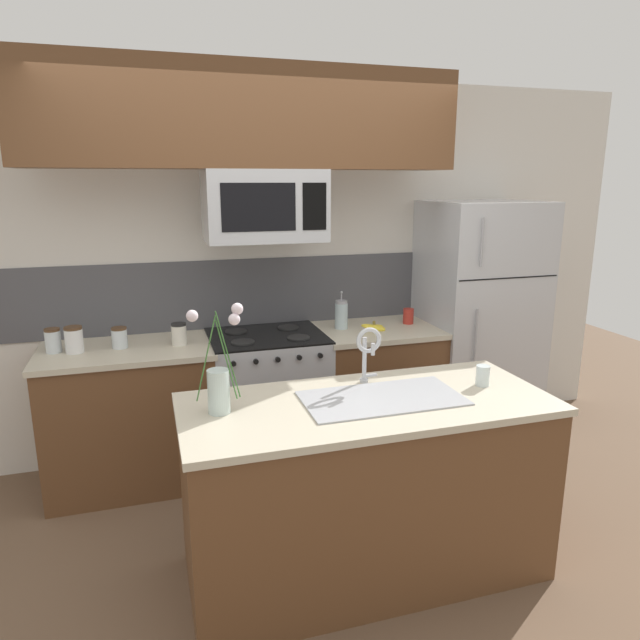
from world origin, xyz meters
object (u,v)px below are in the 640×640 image
(stove_range, at_px, (268,400))
(storage_jar_medium, at_px, (74,340))
(storage_jar_short, at_px, (120,338))
(coffee_tin, at_px, (408,316))
(storage_jar_tall, at_px, (53,341))
(flower_vase, at_px, (219,383))
(french_press, at_px, (341,315))
(drinking_glass, at_px, (483,376))
(refrigerator, at_px, (476,322))
(sink_faucet, at_px, (368,348))
(microwave, at_px, (264,206))
(banana_bunch, at_px, (374,327))
(storage_jar_squat, at_px, (179,334))

(stove_range, distance_m, storage_jar_medium, 1.29)
(storage_jar_short, height_order, coffee_tin, storage_jar_short)
(stove_range, relative_size, storage_jar_tall, 6.25)
(flower_vase, bearing_deg, french_press, 51.11)
(coffee_tin, distance_m, drinking_glass, 1.30)
(french_press, bearing_deg, stove_range, -173.71)
(refrigerator, relative_size, sink_faucet, 5.81)
(microwave, xyz_separation_m, storage_jar_medium, (-1.18, 0.01, -0.78))
(flower_vase, bearing_deg, refrigerator, 30.33)
(banana_bunch, bearing_deg, storage_jar_squat, 178.42)
(stove_range, xyz_separation_m, storage_jar_tall, (-1.30, 0.03, 0.52))
(stove_range, xyz_separation_m, microwave, (0.00, -0.02, 1.30))
(refrigerator, distance_m, storage_jar_tall, 2.91)
(storage_jar_tall, height_order, sink_faucet, sink_faucet)
(storage_jar_short, distance_m, flower_vase, 1.29)
(microwave, height_order, storage_jar_tall, microwave)
(refrigerator, xyz_separation_m, sink_faucet, (-1.30, -1.07, 0.22))
(storage_jar_medium, bearing_deg, storage_jar_squat, -1.13)
(storage_jar_squat, bearing_deg, sink_faucet, -49.92)
(french_press, height_order, flower_vase, flower_vase)
(flower_vase, bearing_deg, storage_jar_squat, 95.21)
(microwave, distance_m, banana_bunch, 1.12)
(storage_jar_tall, xyz_separation_m, storage_jar_short, (0.38, -0.01, -0.01))
(stove_range, xyz_separation_m, banana_bunch, (0.74, -0.06, 0.47))
(coffee_tin, bearing_deg, storage_jar_short, -178.98)
(drinking_glass, distance_m, flower_vase, 1.32)
(storage_jar_short, bearing_deg, refrigerator, 0.12)
(sink_faucet, bearing_deg, storage_jar_tall, 145.96)
(refrigerator, relative_size, coffee_tin, 16.16)
(french_press, relative_size, flower_vase, 0.54)
(storage_jar_short, xyz_separation_m, coffee_tin, (1.98, 0.04, -0.01))
(french_press, relative_size, drinking_glass, 2.54)
(banana_bunch, height_order, flower_vase, flower_vase)
(storage_jar_tall, distance_m, storage_jar_medium, 0.13)
(storage_jar_medium, height_order, storage_jar_squat, storage_jar_medium)
(storage_jar_short, bearing_deg, stove_range, -0.92)
(storage_jar_short, xyz_separation_m, drinking_glass, (1.78, -1.24, -0.01))
(microwave, relative_size, sink_faucet, 2.43)
(drinking_glass, height_order, flower_vase, flower_vase)
(storage_jar_tall, height_order, drinking_glass, storage_jar_tall)
(microwave, xyz_separation_m, flower_vase, (-0.46, -1.17, -0.72))
(stove_range, xyz_separation_m, storage_jar_short, (-0.92, 0.01, 0.51))
(storage_jar_squat, bearing_deg, coffee_tin, 2.61)
(drinking_glass, bearing_deg, storage_jar_tall, 149.74)
(refrigerator, height_order, drinking_glass, refrigerator)
(microwave, bearing_deg, coffee_tin, 3.85)
(storage_jar_medium, relative_size, flower_vase, 0.32)
(microwave, height_order, storage_jar_squat, microwave)
(storage_jar_medium, relative_size, coffee_tin, 1.47)
(storage_jar_squat, bearing_deg, refrigerator, 1.16)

